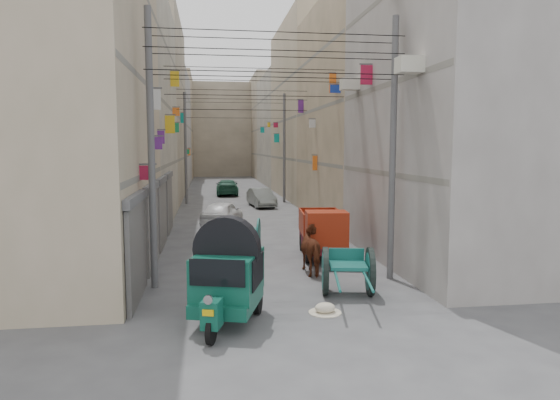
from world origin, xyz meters
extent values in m
plane|color=#454547|center=(0.00, 0.00, 0.00)|extent=(140.00, 140.00, 0.00)
cube|color=tan|center=(-8.00, 8.00, 6.50)|extent=(8.00, 10.00, 13.00)
cube|color=slate|center=(-4.12, 8.00, 3.20)|extent=(0.25, 9.80, 0.18)
cube|color=slate|center=(-4.12, 8.00, 6.20)|extent=(0.25, 9.80, 0.18)
cube|color=#B7B09D|center=(-8.00, 19.00, 6.00)|extent=(8.00, 12.00, 12.00)
cube|color=slate|center=(-4.12, 19.00, 3.20)|extent=(0.25, 11.76, 0.18)
cube|color=slate|center=(-4.12, 19.00, 6.20)|extent=(0.25, 11.76, 0.18)
cube|color=slate|center=(-4.12, 19.00, 9.20)|extent=(0.25, 11.76, 0.18)
cube|color=#B5A68E|center=(-8.00, 32.00, 7.00)|extent=(8.00, 14.00, 14.00)
cube|color=slate|center=(-4.12, 32.00, 3.20)|extent=(0.25, 13.72, 0.18)
cube|color=slate|center=(-4.12, 32.00, 6.20)|extent=(0.25, 13.72, 0.18)
cube|color=slate|center=(-4.12, 32.00, 9.20)|extent=(0.25, 13.72, 0.18)
cube|color=#A6A09C|center=(-8.00, 46.00, 5.90)|extent=(8.00, 14.00, 11.80)
cube|color=slate|center=(-4.12, 46.00, 3.20)|extent=(0.25, 13.72, 0.18)
cube|color=slate|center=(-4.12, 46.00, 6.20)|extent=(0.25, 13.72, 0.18)
cube|color=slate|center=(-4.12, 46.00, 9.20)|extent=(0.25, 13.72, 0.18)
cube|color=tan|center=(-8.00, 59.00, 6.75)|extent=(8.00, 12.00, 13.50)
cube|color=slate|center=(-4.12, 59.00, 3.20)|extent=(0.25, 11.76, 0.18)
cube|color=slate|center=(-4.12, 59.00, 6.20)|extent=(0.25, 11.76, 0.18)
cube|color=slate|center=(-4.12, 59.00, 9.20)|extent=(0.25, 11.76, 0.18)
cube|color=#A6A09C|center=(8.00, 8.00, 6.50)|extent=(8.00, 10.00, 13.00)
cube|color=slate|center=(4.12, 8.00, 3.20)|extent=(0.25, 9.80, 0.18)
cube|color=slate|center=(4.12, 8.00, 6.20)|extent=(0.25, 9.80, 0.18)
cube|color=tan|center=(8.00, 19.00, 6.00)|extent=(8.00, 12.00, 12.00)
cube|color=slate|center=(4.12, 19.00, 3.20)|extent=(0.25, 11.76, 0.18)
cube|color=slate|center=(4.12, 19.00, 6.20)|extent=(0.25, 11.76, 0.18)
cube|color=slate|center=(4.12, 19.00, 9.20)|extent=(0.25, 11.76, 0.18)
cube|color=tan|center=(8.00, 32.00, 7.00)|extent=(8.00, 14.00, 14.00)
cube|color=slate|center=(4.12, 32.00, 3.20)|extent=(0.25, 13.72, 0.18)
cube|color=slate|center=(4.12, 32.00, 6.20)|extent=(0.25, 13.72, 0.18)
cube|color=slate|center=(4.12, 32.00, 9.20)|extent=(0.25, 13.72, 0.18)
cube|color=#B7B09D|center=(8.00, 46.00, 5.90)|extent=(8.00, 14.00, 11.80)
cube|color=slate|center=(4.12, 46.00, 3.20)|extent=(0.25, 13.72, 0.18)
cube|color=slate|center=(4.12, 46.00, 6.20)|extent=(0.25, 13.72, 0.18)
cube|color=slate|center=(4.12, 46.00, 9.20)|extent=(0.25, 13.72, 0.18)
cube|color=#B5A68E|center=(8.00, 59.00, 6.75)|extent=(8.00, 12.00, 13.50)
cube|color=slate|center=(4.12, 59.00, 3.20)|extent=(0.25, 11.76, 0.18)
cube|color=slate|center=(4.12, 59.00, 6.20)|extent=(0.25, 11.76, 0.18)
cube|color=slate|center=(4.12, 59.00, 9.20)|extent=(0.25, 11.76, 0.18)
cube|color=#B5A68E|center=(0.00, 66.00, 6.50)|extent=(22.00, 10.00, 13.00)
cube|color=#535359|center=(-3.92, 4.80, 1.30)|extent=(0.12, 3.00, 2.60)
cube|color=#545456|center=(-3.90, 4.80, 2.75)|extent=(0.18, 3.20, 0.25)
cube|color=#535359|center=(-3.92, 8.50, 1.30)|extent=(0.12, 3.00, 2.60)
cube|color=#545456|center=(-3.90, 8.50, 2.75)|extent=(0.18, 3.20, 0.25)
cube|color=#535359|center=(-3.92, 12.20, 1.30)|extent=(0.12, 3.00, 2.60)
cube|color=#545456|center=(-3.90, 12.20, 2.75)|extent=(0.18, 3.20, 0.25)
cube|color=#535359|center=(-3.92, 16.00, 1.30)|extent=(0.12, 3.00, 2.60)
cube|color=#545456|center=(-3.90, 16.00, 2.75)|extent=(0.18, 3.20, 0.25)
cube|color=#AE173B|center=(3.81, 34.28, 5.98)|extent=(0.38, 0.08, 0.41)
cube|color=orange|center=(-3.86, 41.61, 3.62)|extent=(0.27, 0.08, 0.71)
cube|color=#AE173B|center=(-3.78, 6.43, 3.35)|extent=(0.44, 0.08, 0.42)
cube|color=gold|center=(-3.77, 15.80, 5.17)|extent=(0.45, 0.08, 0.84)
cube|color=#0E9B91|center=(3.79, 44.88, 5.91)|extent=(0.41, 0.08, 0.59)
cube|color=#60227E|center=(-3.81, 9.76, 4.24)|extent=(0.38, 0.08, 0.44)
cube|color=#0E9B91|center=(3.78, 33.54, 4.85)|extent=(0.43, 0.08, 0.72)
cube|color=gold|center=(3.86, 39.62, 6.25)|extent=(0.28, 0.08, 0.44)
cube|color=gold|center=(-3.76, 20.00, 7.85)|extent=(0.48, 0.08, 0.84)
cube|color=#17824B|center=(-3.85, 38.07, 3.67)|extent=(0.31, 0.08, 0.44)
cube|color=silver|center=(3.82, 19.02, 5.41)|extent=(0.35, 0.08, 0.45)
cube|color=#60227E|center=(3.83, 22.65, 6.65)|extent=(0.34, 0.08, 0.79)
cube|color=#60227E|center=(-3.86, 12.02, 4.50)|extent=(0.28, 0.08, 0.52)
cube|color=#0E9B91|center=(-3.86, 29.62, 6.26)|extent=(0.28, 0.08, 0.74)
cube|color=orange|center=(3.87, 18.51, 3.22)|extent=(0.26, 0.08, 0.80)
cube|color=#60227E|center=(3.83, 9.37, 6.69)|extent=(0.34, 0.08, 0.55)
cube|color=silver|center=(-3.76, 8.55, 5.67)|extent=(0.47, 0.08, 0.67)
cube|color=orange|center=(-3.80, 21.15, 6.14)|extent=(0.40, 0.08, 0.47)
cube|color=#17824B|center=(-3.84, 21.66, 5.24)|extent=(0.32, 0.08, 0.55)
cube|color=#16329D|center=(3.76, 13.74, 6.73)|extent=(0.47, 0.08, 0.35)
cube|color=orange|center=(3.84, 14.58, 7.07)|extent=(0.32, 0.08, 0.89)
cube|color=#AE173B|center=(3.78, 9.29, 6.73)|extent=(0.44, 0.08, 0.69)
cube|color=orange|center=(-4.06, 6.00, 3.00)|extent=(0.10, 3.20, 0.80)
cube|color=orange|center=(-4.06, 15.00, 3.00)|extent=(0.10, 3.20, 0.80)
cube|color=#17824B|center=(-4.06, 27.00, 3.00)|extent=(0.10, 3.20, 0.80)
cube|color=#0E9B91|center=(-4.06, 39.00, 3.00)|extent=(0.10, 3.20, 0.80)
cube|color=#16329D|center=(4.06, 6.00, 3.00)|extent=(0.10, 3.20, 0.80)
cube|color=#AE173B|center=(4.06, 15.00, 3.00)|extent=(0.10, 3.20, 0.80)
cube|color=#0E9B91|center=(4.06, 27.00, 3.00)|extent=(0.10, 3.20, 0.80)
cube|color=gold|center=(4.06, 39.00, 3.00)|extent=(0.10, 3.20, 0.80)
cube|color=beige|center=(3.65, 5.00, 6.40)|extent=(0.70, 0.55, 0.45)
cube|color=beige|center=(3.65, 11.00, 6.60)|extent=(0.70, 0.55, 0.45)
cylinder|color=#545456|center=(-3.60, 6.00, 4.00)|extent=(0.20, 0.20, 8.00)
cylinder|color=#545456|center=(3.60, 6.00, 4.00)|extent=(0.20, 0.20, 8.00)
cylinder|color=#545456|center=(-3.60, 28.00, 4.00)|extent=(0.20, 0.20, 8.00)
cylinder|color=#545456|center=(3.60, 28.00, 4.00)|extent=(0.20, 0.20, 8.00)
cylinder|color=black|center=(0.00, 5.50, 6.20)|extent=(7.40, 0.02, 0.02)
cylinder|color=black|center=(0.00, 5.50, 6.80)|extent=(7.40, 0.02, 0.02)
cylinder|color=black|center=(0.00, 5.50, 7.30)|extent=(7.40, 0.02, 0.02)
cylinder|color=black|center=(0.00, 6.50, 6.20)|extent=(7.40, 0.02, 0.02)
cylinder|color=black|center=(0.00, 6.50, 6.80)|extent=(7.40, 0.02, 0.02)
cylinder|color=black|center=(0.00, 6.50, 7.30)|extent=(7.40, 0.02, 0.02)
cylinder|color=black|center=(0.00, 12.00, 6.20)|extent=(7.40, 0.02, 0.02)
cylinder|color=black|center=(0.00, 12.00, 6.80)|extent=(7.40, 0.02, 0.02)
cylinder|color=black|center=(0.00, 12.00, 7.30)|extent=(7.40, 0.02, 0.02)
cylinder|color=black|center=(0.00, 20.00, 6.20)|extent=(7.40, 0.02, 0.02)
cylinder|color=black|center=(0.00, 20.00, 6.80)|extent=(7.40, 0.02, 0.02)
cylinder|color=black|center=(0.00, 20.00, 7.30)|extent=(7.40, 0.02, 0.02)
cylinder|color=black|center=(0.00, 28.00, 6.20)|extent=(7.40, 0.02, 0.02)
cylinder|color=black|center=(0.00, 28.00, 6.80)|extent=(7.40, 0.02, 0.02)
cylinder|color=black|center=(0.00, 28.00, 7.30)|extent=(7.40, 0.02, 0.02)
cylinder|color=black|center=(-1.98, 1.47, 0.30)|extent=(0.29, 0.61, 0.60)
cylinder|color=black|center=(-1.97, 3.60, 0.30)|extent=(0.29, 0.61, 0.60)
cylinder|color=black|center=(-0.84, 3.26, 0.30)|extent=(0.29, 0.61, 0.60)
cube|color=#0D4B3A|center=(-1.59, 2.81, 0.52)|extent=(1.87, 2.34, 0.30)
cube|color=#0D4B3A|center=(-1.97, 1.52, 0.65)|extent=(0.50, 0.57, 0.59)
cylinder|color=silver|center=(-2.04, 1.28, 1.02)|extent=(0.20, 0.11, 0.19)
cube|color=gold|center=(-2.05, 1.26, 0.75)|extent=(0.24, 0.10, 0.13)
cube|color=#0D4B3A|center=(-1.57, 2.86, 1.13)|extent=(1.86, 2.15, 1.02)
cube|color=black|center=(-1.84, 1.96, 1.40)|extent=(1.20, 0.41, 0.59)
cube|color=black|center=(-2.25, 3.06, 1.24)|extent=(0.41, 1.25, 0.70)
cube|color=black|center=(-0.89, 2.66, 1.24)|extent=(0.41, 1.25, 0.70)
cube|color=silver|center=(-1.85, 1.93, 0.59)|extent=(1.30, 0.43, 0.06)
cylinder|color=black|center=(1.19, 4.62, 0.67)|extent=(0.39, 1.34, 1.34)
cylinder|color=#145850|center=(1.19, 4.62, 0.67)|extent=(0.35, 1.06, 1.04)
cylinder|color=#545456|center=(1.19, 4.62, 0.67)|extent=(0.24, 0.21, 0.17)
cylinder|color=black|center=(2.41, 4.38, 0.67)|extent=(0.39, 1.34, 1.34)
cylinder|color=#145850|center=(2.41, 4.38, 0.67)|extent=(0.35, 1.06, 1.04)
cylinder|color=#545456|center=(2.41, 4.38, 0.67)|extent=(0.24, 0.21, 0.17)
cylinder|color=#545456|center=(1.80, 4.50, 0.67)|extent=(1.28, 0.31, 0.08)
cube|color=#145850|center=(1.80, 4.50, 0.84)|extent=(1.18, 1.22, 0.10)
cube|color=#145850|center=(1.89, 4.97, 1.05)|extent=(1.00, 0.26, 0.33)
cylinder|color=#145850|center=(1.20, 3.40, 0.77)|extent=(0.47, 2.18, 0.07)
cylinder|color=#145850|center=(1.95, 3.25, 0.77)|extent=(0.47, 2.18, 0.07)
cylinder|color=black|center=(1.45, 8.36, 0.33)|extent=(0.24, 0.67, 0.65)
cylinder|color=black|center=(1.66, 10.54, 0.33)|extent=(0.24, 0.67, 0.65)
cylinder|color=black|center=(2.74, 8.24, 0.33)|extent=(0.24, 0.67, 0.65)
cylinder|color=black|center=(2.95, 10.41, 0.33)|extent=(0.24, 0.67, 0.65)
cube|color=#560C16|center=(2.20, 9.39, 0.55)|extent=(1.75, 3.40, 0.35)
cube|color=maroon|center=(2.09, 8.25, 1.24)|extent=(1.53, 1.18, 1.24)
cube|color=black|center=(2.04, 7.79, 1.34)|extent=(1.29, 0.18, 0.55)
cube|color=#560C16|center=(2.25, 9.93, 0.81)|extent=(1.69, 2.32, 0.12)
cube|color=maroon|center=(1.53, 10.00, 1.24)|extent=(0.27, 2.18, 0.84)
cube|color=maroon|center=(2.97, 9.86, 1.24)|extent=(0.27, 2.18, 0.84)
cube|color=maroon|center=(2.36, 11.00, 1.24)|extent=(1.49, 0.20, 0.84)
cylinder|color=#145850|center=(-1.34, 11.42, 0.63)|extent=(0.31, 1.24, 1.25)
cylinder|color=#145850|center=(-0.02, 11.16, 0.63)|extent=(0.31, 1.24, 1.25)
cube|color=#145850|center=(-0.68, 11.29, 0.74)|extent=(1.38, 1.27, 0.10)
cylinder|color=#545456|center=(-0.68, 11.29, 0.63)|extent=(1.38, 0.35, 0.08)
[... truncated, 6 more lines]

